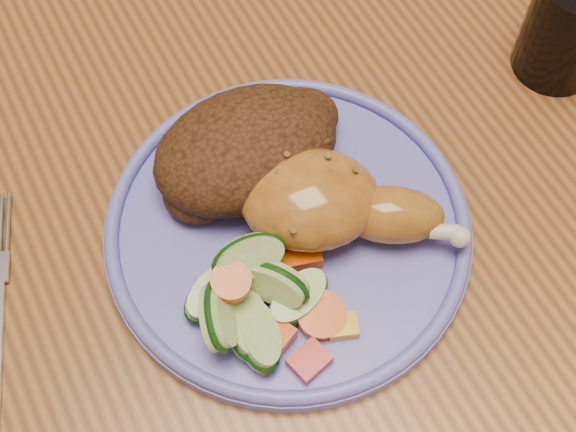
{
  "coord_description": "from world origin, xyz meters",
  "views": [
    {
      "loc": [
        -0.14,
        -0.29,
        1.25
      ],
      "look_at": [
        -0.02,
        -0.06,
        0.78
      ],
      "focal_mm": 50.0,
      "sensor_mm": 36.0,
      "label": 1
    }
  ],
  "objects": [
    {
      "name": "dining_table",
      "position": [
        0.0,
        0.0,
        0.67
      ],
      "size": [
        0.9,
        1.4,
        0.75
      ],
      "color": "brown",
      "rests_on": "ground"
    },
    {
      "name": "plate_rim",
      "position": [
        -0.02,
        -0.06,
        0.77
      ],
      "size": [
        0.25,
        0.25,
        0.01
      ],
      "primitive_type": "torus",
      "color": "#5E5BC0",
      "rests_on": "plate"
    },
    {
      "name": "ground",
      "position": [
        0.0,
        0.0,
        0.0
      ],
      "size": [
        4.0,
        4.0,
        0.0
      ],
      "primitive_type": "plane",
      "color": "brown",
      "rests_on": "ground"
    },
    {
      "name": "drinking_glass",
      "position": [
        0.24,
        -0.02,
        0.79
      ],
      "size": [
        0.07,
        0.07,
        0.09
      ],
      "primitive_type": "cylinder",
      "color": "black",
      "rests_on": "dining_table"
    },
    {
      "name": "vegetable_pile",
      "position": [
        -0.06,
        -0.11,
        0.78
      ],
      "size": [
        0.11,
        0.11,
        0.06
      ],
      "color": "#A50A05",
      "rests_on": "plate"
    },
    {
      "name": "chicken_leg",
      "position": [
        0.01,
        -0.07,
        0.79
      ],
      "size": [
        0.15,
        0.13,
        0.05
      ],
      "color": "#B06B24",
      "rests_on": "plate"
    },
    {
      "name": "plate",
      "position": [
        -0.02,
        -0.06,
        0.76
      ],
      "size": [
        0.26,
        0.26,
        0.01
      ],
      "primitive_type": "cylinder",
      "color": "#5E5BC0",
      "rests_on": "dining_table"
    },
    {
      "name": "rice_pilaf",
      "position": [
        -0.02,
        -0.0,
        0.78
      ],
      "size": [
        0.15,
        0.1,
        0.06
      ],
      "color": "#412210",
      "rests_on": "plate"
    }
  ]
}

